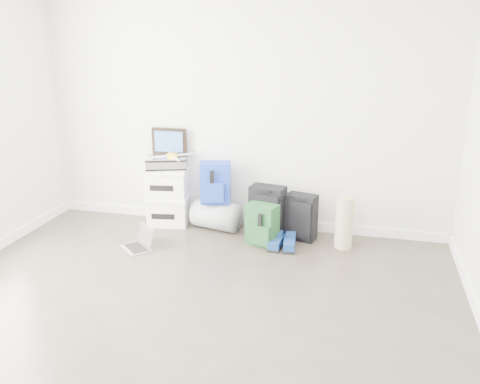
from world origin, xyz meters
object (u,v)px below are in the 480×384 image
(duffel_bag, at_px, (216,215))
(large_suitcase, at_px, (267,212))
(carry_on, at_px, (301,217))
(boxes_stack, at_px, (168,196))
(briefcase, at_px, (167,162))
(laptop, at_px, (140,243))

(duffel_bag, xyz_separation_m, large_suitcase, (0.59, -0.09, 0.12))
(large_suitcase, relative_size, carry_on, 1.14)
(boxes_stack, height_order, duffel_bag, boxes_stack)
(briefcase, bearing_deg, carry_on, -22.50)
(boxes_stack, bearing_deg, laptop, -101.09)
(briefcase, xyz_separation_m, large_suitcase, (1.17, -0.12, -0.45))
(boxes_stack, bearing_deg, carry_on, -12.32)
(duffel_bag, height_order, laptop, duffel_bag)
(boxes_stack, bearing_deg, duffel_bag, -11.73)
(boxes_stack, relative_size, duffel_bag, 1.29)
(briefcase, relative_size, duffel_bag, 0.85)
(duffel_bag, distance_m, large_suitcase, 0.61)
(laptop, bearing_deg, duffel_bag, 91.16)
(duffel_bag, bearing_deg, laptop, -117.62)
(boxes_stack, distance_m, laptop, 0.79)
(briefcase, height_order, duffel_bag, briefcase)
(laptop, bearing_deg, carry_on, 64.34)
(carry_on, relative_size, laptop, 1.26)
(duffel_bag, distance_m, laptop, 0.94)
(large_suitcase, distance_m, carry_on, 0.36)
(boxes_stack, xyz_separation_m, large_suitcase, (1.17, -0.12, -0.05))
(duffel_bag, bearing_deg, large_suitcase, 5.22)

